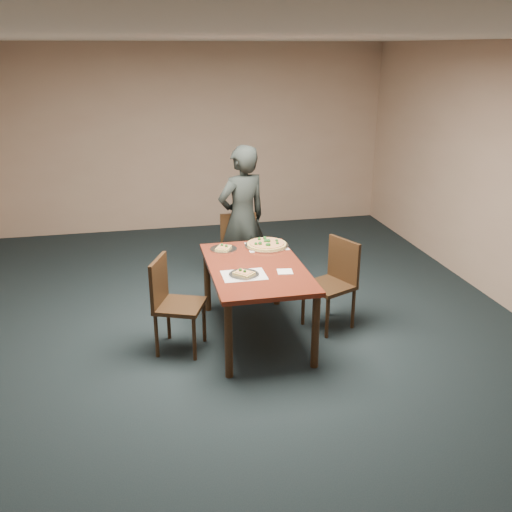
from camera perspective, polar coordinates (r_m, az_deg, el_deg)
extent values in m
plane|color=black|center=(5.60, -1.22, -8.89)|extent=(8.00, 8.00, 0.00)
plane|color=tan|center=(8.96, -6.32, 11.59)|extent=(6.00, 0.00, 6.00)
plane|color=white|center=(4.90, -1.48, 21.08)|extent=(8.00, 8.00, 0.00)
cube|color=#501910|center=(5.47, 0.00, -1.20)|extent=(0.90, 1.50, 0.04)
cylinder|color=black|center=(4.95, -2.75, -8.47)|extent=(0.07, 0.07, 0.70)
cylinder|color=black|center=(6.18, -4.90, -2.43)|extent=(0.07, 0.07, 0.70)
cylinder|color=black|center=(5.12, 5.97, -7.54)|extent=(0.07, 0.07, 0.70)
cylinder|color=black|center=(6.32, 2.13, -1.86)|extent=(0.07, 0.07, 0.70)
cube|color=black|center=(6.58, -1.52, -0.03)|extent=(0.44, 0.44, 0.04)
cylinder|color=black|center=(6.48, -2.85, -2.62)|extent=(0.04, 0.04, 0.43)
cylinder|color=black|center=(6.81, -3.23, -1.46)|extent=(0.04, 0.04, 0.43)
cylinder|color=black|center=(6.53, 0.29, -2.41)|extent=(0.04, 0.04, 0.43)
cylinder|color=black|center=(6.85, -0.24, -1.27)|extent=(0.04, 0.04, 0.43)
cube|color=black|center=(6.68, -1.78, 2.46)|extent=(0.42, 0.05, 0.44)
cube|color=black|center=(5.38, -7.63, -4.98)|extent=(0.55, 0.55, 0.04)
cylinder|color=black|center=(5.29, -6.19, -8.26)|extent=(0.04, 0.04, 0.43)
cylinder|color=black|center=(5.39, -9.92, -7.88)|extent=(0.04, 0.04, 0.43)
cylinder|color=black|center=(5.60, -5.21, -6.53)|extent=(0.04, 0.04, 0.43)
cylinder|color=black|center=(5.69, -8.75, -6.22)|extent=(0.04, 0.04, 0.43)
cube|color=black|center=(5.34, -9.70, -2.48)|extent=(0.19, 0.40, 0.44)
cube|color=black|center=(5.82, 7.31, -2.99)|extent=(0.56, 0.56, 0.04)
cylinder|color=black|center=(5.92, 4.74, -4.95)|extent=(0.04, 0.04, 0.43)
cylinder|color=black|center=(6.14, 7.29, -4.08)|extent=(0.04, 0.04, 0.43)
cylinder|color=black|center=(5.68, 7.13, -6.18)|extent=(0.04, 0.04, 0.43)
cylinder|color=black|center=(5.91, 9.69, -5.21)|extent=(0.04, 0.04, 0.43)
cube|color=black|center=(5.85, 8.77, -0.39)|extent=(0.20, 0.40, 0.44)
imported|color=black|center=(6.60, -1.38, 3.73)|extent=(0.73, 0.61, 1.71)
cube|color=white|center=(6.00, 1.08, 0.98)|extent=(0.42, 0.32, 0.00)
cube|color=white|center=(5.24, -1.21, -1.92)|extent=(0.40, 0.30, 0.00)
cylinder|color=silver|center=(5.99, 1.08, 1.05)|extent=(0.46, 0.46, 0.01)
cylinder|color=tan|center=(5.99, 1.08, 1.19)|extent=(0.41, 0.41, 0.02)
cylinder|color=#E6C778|center=(5.98, 1.08, 1.32)|extent=(0.37, 0.37, 0.01)
sphere|color=#154618|center=(5.89, 1.28, 1.15)|extent=(0.04, 0.04, 0.04)
sphere|color=#154618|center=(6.00, 0.89, 1.49)|extent=(0.03, 0.03, 0.03)
sphere|color=#154618|center=(5.92, -0.01, 1.24)|extent=(0.03, 0.03, 0.03)
sphere|color=#154618|center=(5.92, 0.41, 1.28)|extent=(0.04, 0.04, 0.04)
sphere|color=#154618|center=(6.09, 0.88, 1.81)|extent=(0.04, 0.04, 0.04)
sphere|color=#154618|center=(6.02, 1.00, 1.59)|extent=(0.04, 0.04, 0.04)
sphere|color=#154618|center=(6.02, 2.07, 1.57)|extent=(0.03, 0.03, 0.03)
sphere|color=#154618|center=(5.89, 1.11, 1.14)|extent=(0.03, 0.03, 0.03)
sphere|color=#154618|center=(6.00, 1.28, 1.54)|extent=(0.04, 0.04, 0.04)
sphere|color=#154618|center=(6.00, 1.11, 1.53)|extent=(0.03, 0.03, 0.03)
sphere|color=#154618|center=(5.94, 2.15, 1.31)|extent=(0.03, 0.03, 0.03)
sphere|color=#154618|center=(6.06, 0.32, 1.72)|extent=(0.03, 0.03, 0.03)
cylinder|color=silver|center=(5.24, -1.21, -1.86)|extent=(0.28, 0.28, 0.01)
cube|color=tan|center=(5.23, -1.21, -1.73)|extent=(0.21, 0.21, 0.02)
cube|color=#E6C778|center=(5.23, -1.21, -1.62)|extent=(0.17, 0.17, 0.01)
sphere|color=#154618|center=(5.22, -1.14, -1.52)|extent=(0.03, 0.03, 0.03)
sphere|color=#154618|center=(5.25, -1.58, -1.40)|extent=(0.03, 0.03, 0.03)
cylinder|color=silver|center=(5.91, -3.27, 0.71)|extent=(0.28, 0.28, 0.01)
cube|color=tan|center=(5.91, -3.27, 0.83)|extent=(0.20, 0.21, 0.02)
cube|color=#E6C778|center=(5.90, -3.27, 0.93)|extent=(0.15, 0.17, 0.01)
sphere|color=#154618|center=(5.93, -3.42, 1.12)|extent=(0.03, 0.03, 0.03)
sphere|color=#154618|center=(5.89, -2.99, 1.01)|extent=(0.03, 0.03, 0.03)
cube|color=white|center=(5.32, 2.91, -1.57)|extent=(0.16, 0.16, 0.01)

